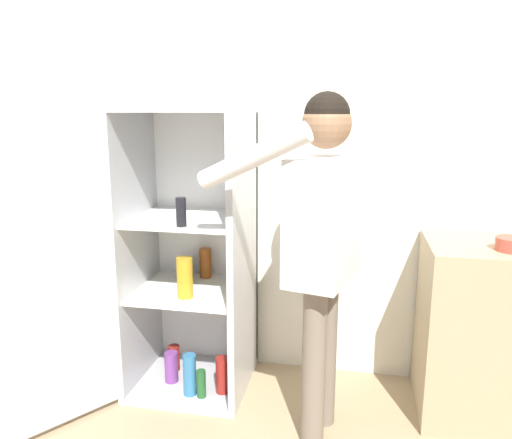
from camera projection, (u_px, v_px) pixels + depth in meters
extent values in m
cube|color=silver|center=(239.00, 163.00, 3.00)|extent=(7.00, 0.06, 2.55)
cube|color=#B7BABC|center=(193.00, 380.00, 2.96)|extent=(0.66, 0.61, 0.04)
cube|color=#B7BABC|center=(185.00, 109.00, 2.63)|extent=(0.66, 0.61, 0.04)
cube|color=white|center=(205.00, 240.00, 3.07)|extent=(0.66, 0.03, 1.54)
cube|color=#B7BABC|center=(138.00, 249.00, 2.86)|extent=(0.03, 0.61, 1.54)
cube|color=#B7BABC|center=(244.00, 256.00, 2.74)|extent=(0.04, 0.61, 1.54)
cube|color=white|center=(191.00, 290.00, 2.84)|extent=(0.59, 0.54, 0.02)
cube|color=white|center=(188.00, 219.00, 2.76)|extent=(0.59, 0.54, 0.02)
cube|color=#B7BABC|center=(43.00, 279.00, 2.36)|extent=(0.41, 0.57, 1.54)
cylinder|color=black|center=(181.00, 212.00, 2.51)|extent=(0.05, 0.05, 0.15)
cylinder|color=black|center=(184.00, 268.00, 3.03)|extent=(0.08, 0.08, 0.11)
cylinder|color=#1E5123|center=(186.00, 274.00, 2.91)|extent=(0.07, 0.07, 0.12)
cylinder|color=maroon|center=(222.00, 375.00, 2.78)|extent=(0.07, 0.07, 0.21)
cylinder|color=#B78C1E|center=(185.00, 278.00, 2.68)|extent=(0.09, 0.09, 0.22)
cylinder|color=teal|center=(190.00, 375.00, 2.76)|extent=(0.07, 0.07, 0.24)
cylinder|color=maroon|center=(174.00, 358.00, 3.03)|extent=(0.07, 0.07, 0.16)
cylinder|color=#9E4C19|center=(205.00, 263.00, 3.01)|extent=(0.07, 0.07, 0.18)
cylinder|color=#723884|center=(171.00, 367.00, 2.90)|extent=(0.08, 0.08, 0.18)
cylinder|color=#1E5123|center=(201.00, 384.00, 2.74)|extent=(0.05, 0.05, 0.16)
cylinder|color=#726656|center=(314.00, 365.00, 2.36)|extent=(0.11, 0.11, 0.81)
cylinder|color=#726656|center=(325.00, 349.00, 2.52)|extent=(0.11, 0.11, 0.81)
cube|color=silver|center=(324.00, 219.00, 2.29)|extent=(0.35, 0.49, 0.57)
sphere|color=#8C6647|center=(327.00, 124.00, 2.20)|extent=(0.22, 0.22, 0.22)
sphere|color=black|center=(327.00, 115.00, 2.19)|extent=(0.20, 0.20, 0.20)
cylinder|color=silver|center=(253.00, 157.00, 2.11)|extent=(0.53, 0.21, 0.31)
cylinder|color=silver|center=(339.00, 215.00, 2.51)|extent=(0.09, 0.09, 0.54)
cube|color=tan|center=(498.00, 332.00, 2.57)|extent=(0.76, 0.56, 0.93)
cylinder|color=#B24738|center=(512.00, 244.00, 2.36)|extent=(0.15, 0.15, 0.06)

